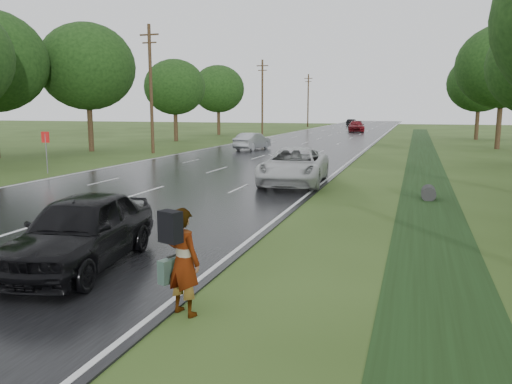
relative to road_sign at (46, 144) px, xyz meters
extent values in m
plane|color=#314719|center=(8.50, -12.00, -1.64)|extent=(220.00, 220.00, 0.00)
cube|color=black|center=(8.50, 33.00, -1.62)|extent=(14.00, 180.00, 0.04)
cube|color=silver|center=(15.25, 33.00, -1.60)|extent=(0.12, 180.00, 0.01)
cube|color=silver|center=(1.75, 33.00, -1.60)|extent=(0.12, 180.00, 0.01)
cube|color=silver|center=(8.50, 33.00, -1.60)|extent=(0.12, 180.00, 0.01)
cube|color=black|center=(20.00, 8.00, -1.64)|extent=(2.20, 120.00, 0.01)
cylinder|color=#2D2D2D|center=(20.00, -2.00, -1.39)|extent=(0.56, 1.00, 0.56)
cylinder|color=slate|center=(0.00, 0.00, -0.54)|extent=(0.06, 0.06, 2.20)
cube|color=red|center=(0.00, 0.00, 0.36)|extent=(0.50, 0.04, 0.60)
cylinder|color=#372316|center=(-0.70, 13.00, 3.36)|extent=(0.26, 0.26, 10.00)
cube|color=#372316|center=(-0.70, 13.00, 7.56)|extent=(1.60, 0.12, 0.12)
cube|color=#372316|center=(-0.70, 13.00, 6.96)|extent=(1.20, 0.10, 0.10)
cylinder|color=#372316|center=(-0.70, 43.00, 3.36)|extent=(0.26, 0.26, 10.00)
cube|color=#372316|center=(-0.70, 43.00, 7.56)|extent=(1.60, 0.12, 0.12)
cube|color=#372316|center=(-0.70, 43.00, 6.96)|extent=(1.20, 0.10, 0.10)
cylinder|color=#372316|center=(-0.70, 73.00, 3.36)|extent=(0.26, 0.26, 10.00)
cube|color=#372316|center=(-0.70, 73.00, 7.56)|extent=(1.60, 0.12, 0.12)
cube|color=#372316|center=(-0.70, 73.00, 6.96)|extent=(1.20, 0.10, 0.10)
cylinder|color=#372316|center=(26.30, 26.00, 0.44)|extent=(0.44, 0.44, 4.16)
ellipsoid|color=black|center=(26.30, 26.00, 5.52)|extent=(8.00, 8.00, 7.20)
cylinder|color=#372316|center=(26.00, 40.00, 0.20)|extent=(0.44, 0.44, 3.68)
ellipsoid|color=black|center=(26.00, 40.00, 4.74)|extent=(7.20, 7.20, 6.48)
cylinder|color=#372316|center=(-6.50, 13.00, 0.36)|extent=(0.44, 0.44, 4.00)
ellipsoid|color=black|center=(-6.50, 13.00, 5.28)|extent=(7.80, 7.80, 7.02)
cylinder|color=#372316|center=(-5.70, 27.00, 0.04)|extent=(0.44, 0.44, 3.36)
ellipsoid|color=black|center=(-5.70, 27.00, 4.19)|extent=(6.60, 6.60, 5.94)
cylinder|color=#372316|center=(-6.30, 41.00, 0.12)|extent=(0.44, 0.44, 3.52)
ellipsoid|color=black|center=(-6.30, 41.00, 4.50)|extent=(7.00, 7.00, 6.30)
imported|color=#A5998C|center=(15.70, -15.15, -0.69)|extent=(0.81, 0.66, 1.90)
cube|color=black|center=(15.61, -15.41, -0.02)|extent=(0.43, 0.34, 0.53)
cube|color=#364F44|center=(15.35, -14.92, -0.94)|extent=(0.34, 0.56, 0.43)
cube|color=black|center=(15.35, -14.92, -0.69)|extent=(0.11, 0.18, 0.04)
imported|color=silver|center=(14.00, 0.18, -0.76)|extent=(3.24, 6.24, 1.68)
imported|color=black|center=(12.36, -13.50, -0.78)|extent=(2.69, 5.10, 1.65)
imported|color=#989AA0|center=(6.00, 18.26, -0.88)|extent=(2.20, 4.58, 1.45)
imported|color=maroon|center=(10.64, 54.87, -0.78)|extent=(3.17, 5.99, 1.65)
imported|color=black|center=(6.71, 81.46, -0.93)|extent=(1.86, 4.20, 1.34)
camera|label=1|loc=(19.42, -22.65, 1.92)|focal=35.00mm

